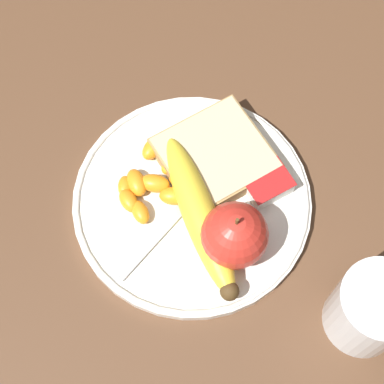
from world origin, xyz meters
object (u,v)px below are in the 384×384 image
jam_packet (267,184)px  fork (187,203)px  plate (192,201)px  apple (235,235)px  bread_slice (215,156)px  banana (200,216)px  juice_glass (371,310)px

jam_packet → fork: bearing=162.5°
plate → apple: (0.01, -0.07, 0.04)m
bread_slice → fork: size_ratio=0.64×
banana → juice_glass: bearing=-61.5°
jam_packet → juice_glass: bearing=-86.8°
bread_slice → banana: bearing=-132.5°
banana → bread_slice: bearing=47.5°
plate → juice_glass: 0.22m
juice_glass → banana: 0.20m
apple → banana: 0.05m
plate → bread_slice: bread_slice is taller
plate → juice_glass: (0.09, -0.20, 0.03)m
jam_packet → plate: bearing=159.9°
juice_glass → jam_packet: 0.18m
apple → fork: 0.08m
plate → fork: fork is taller
apple → fork: (-0.02, 0.07, -0.03)m
banana → plate: bearing=78.4°
banana → bread_slice: 0.08m
apple → banana: apple is taller
apple → bread_slice: 0.11m
plate → apple: bearing=-81.1°
apple → jam_packet: (0.07, 0.04, -0.02)m
fork → banana: bearing=-107.9°
fork → juice_glass: bearing=-85.0°
fork → jam_packet: jam_packet is taller
bread_slice → fork: 0.06m
juice_glass → bread_slice: (-0.04, 0.23, -0.02)m
bread_slice → jam_packet: 0.07m
fork → apple: bearing=-95.9°
plate → juice_glass: size_ratio=2.96×
plate → bread_slice: 0.06m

